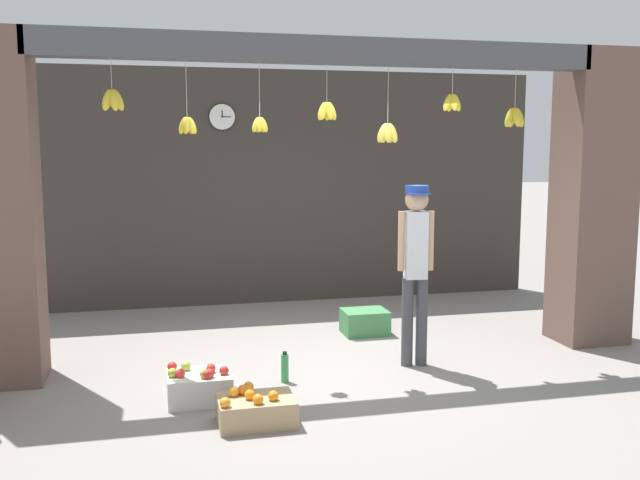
# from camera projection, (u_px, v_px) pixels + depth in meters

# --- Properties ---
(ground_plane) EXTENTS (60.00, 60.00, 0.00)m
(ground_plane) POSITION_uv_depth(u_px,v_px,m) (331.00, 368.00, 6.80)
(ground_plane) COLOR gray
(shop_back_wall) EXTENTS (7.19, 0.12, 3.09)m
(shop_back_wall) POSITION_uv_depth(u_px,v_px,m) (276.00, 188.00, 9.50)
(shop_back_wall) COLOR #38332D
(shop_back_wall) RESTS_ON ground_plane
(shop_pillar_right) EXTENTS (0.70, 0.60, 3.09)m
(shop_pillar_right) POSITION_uv_depth(u_px,v_px,m) (593.00, 199.00, 7.56)
(shop_pillar_right) COLOR brown
(shop_pillar_right) RESTS_ON ground_plane
(storefront_awning) EXTENTS (5.29, 0.31, 0.97)m
(storefront_awning) POSITION_uv_depth(u_px,v_px,m) (328.00, 57.00, 6.53)
(storefront_awning) COLOR #4C4C51
(shopkeeper) EXTENTS (0.34, 0.29, 1.74)m
(shopkeeper) POSITION_uv_depth(u_px,v_px,m) (416.00, 259.00, 6.74)
(shopkeeper) COLOR #424247
(shopkeeper) RESTS_ON ground_plane
(fruit_crate_oranges) EXTENTS (0.58, 0.41, 0.28)m
(fruit_crate_oranges) POSITION_uv_depth(u_px,v_px,m) (256.00, 409.00, 5.43)
(fruit_crate_oranges) COLOR tan
(fruit_crate_oranges) RESTS_ON ground_plane
(fruit_crate_apples) EXTENTS (0.52, 0.43, 0.31)m
(fruit_crate_apples) POSITION_uv_depth(u_px,v_px,m) (199.00, 386.00, 5.90)
(fruit_crate_apples) COLOR silver
(fruit_crate_apples) RESTS_ON ground_plane
(produce_box_green) EXTENTS (0.49, 0.40, 0.27)m
(produce_box_green) POSITION_uv_depth(u_px,v_px,m) (365.00, 322.00, 8.01)
(produce_box_green) COLOR #42844C
(produce_box_green) RESTS_ON ground_plane
(water_bottle) EXTENTS (0.07, 0.07, 0.28)m
(water_bottle) POSITION_uv_depth(u_px,v_px,m) (285.00, 368.00, 6.37)
(water_bottle) COLOR #38934C
(water_bottle) RESTS_ON ground_plane
(wall_clock) EXTENTS (0.35, 0.03, 0.35)m
(wall_clock) POSITION_uv_depth(u_px,v_px,m) (222.00, 117.00, 9.14)
(wall_clock) COLOR black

